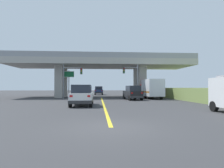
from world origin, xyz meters
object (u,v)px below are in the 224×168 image
object	(u,v)px
traffic_signal_nearside	(133,77)
highway_sign	(69,77)
suv_lead	(82,95)
suv_crossing	(133,93)
sedan_oncoming	(99,91)
box_truck	(151,89)
traffic_signal_farside	(70,77)

from	to	relation	value
traffic_signal_nearside	highway_sign	xyz separation A→B (m)	(-10.58, 3.52, 0.03)
suv_lead	suv_crossing	bearing A→B (deg)	51.99
suv_lead	sedan_oncoming	size ratio (longest dim) A/B	1.05
box_truck	highway_sign	distance (m)	14.14
traffic_signal_farside	highway_sign	bearing A→B (deg)	100.97
suv_lead	sedan_oncoming	distance (m)	27.61
box_truck	traffic_signal_farside	size ratio (longest dim) A/B	1.30
suv_lead	traffic_signal_farside	xyz separation A→B (m)	(-2.66, 10.52, 2.40)
suv_lead	box_truck	bearing A→B (deg)	48.04
suv_lead	traffic_signal_farside	world-z (taller)	traffic_signal_farside
box_truck	sedan_oncoming	distance (m)	18.44
sedan_oncoming	traffic_signal_farside	xyz separation A→B (m)	(-4.39, -17.04, 2.40)
suv_lead	highway_sign	world-z (taller)	highway_sign
suv_lead	traffic_signal_farside	size ratio (longest dim) A/B	0.85
traffic_signal_nearside	traffic_signal_farside	xyz separation A→B (m)	(-9.73, -0.87, -0.10)
suv_crossing	traffic_signal_farside	size ratio (longest dim) A/B	0.83
suv_crossing	highway_sign	size ratio (longest dim) A/B	0.93
suv_crossing	box_truck	world-z (taller)	box_truck
box_truck	traffic_signal_farside	world-z (taller)	traffic_signal_farside
highway_sign	traffic_signal_farside	bearing A→B (deg)	-79.03
box_truck	traffic_signal_farside	bearing A→B (deg)	-177.51
traffic_signal_farside	suv_crossing	bearing A→B (deg)	-13.61
sedan_oncoming	highway_sign	distance (m)	13.92
traffic_signal_nearside	traffic_signal_farside	world-z (taller)	traffic_signal_nearside
box_truck	sedan_oncoming	size ratio (longest dim) A/B	1.61
suv_crossing	traffic_signal_nearside	bearing A→B (deg)	73.33
box_truck	traffic_signal_nearside	distance (m)	3.48
sedan_oncoming	traffic_signal_farside	bearing A→B (deg)	-104.44
sedan_oncoming	highway_sign	bearing A→B (deg)	-112.50
suv_lead	box_truck	world-z (taller)	box_truck
suv_lead	traffic_signal_nearside	size ratio (longest dim) A/B	0.83
suv_crossing	box_truck	xyz separation A→B (m)	(3.46, 2.76, 0.58)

